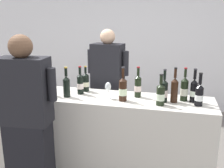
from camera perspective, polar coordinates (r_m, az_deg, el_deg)
The scene contains 18 objects.
wall_back at distance 5.28m, azimuth 5.18°, elevation 10.02°, with size 8.00×0.10×2.80m, color white.
counter at distance 3.03m, azimuth -3.16°, elevation -11.53°, with size 2.50×0.56×0.97m, color beige.
wine_bottle_0 at distance 2.67m, azimuth 2.41°, elevation -1.14°, with size 0.08×0.08×0.36m.
wine_bottle_1 at distance 2.80m, azimuth 5.73°, elevation -0.44°, with size 0.07×0.07×0.33m.
wine_bottle_2 at distance 2.92m, azimuth -7.01°, elevation 0.06°, with size 0.07×0.07×0.32m.
wine_bottle_3 at distance 2.69m, azimuth 11.39°, elevation -1.44°, with size 0.08×0.08×0.34m.
wine_bottle_4 at distance 2.66m, azimuth 18.67°, elevation -2.18°, with size 0.08×0.08×0.33m.
wine_bottle_5 at distance 2.69m, azimuth 13.61°, elevation -1.12°, with size 0.07×0.07×0.36m.
wine_bottle_6 at distance 3.03m, azimuth -5.81°, elevation 0.42°, with size 0.07×0.07×0.30m.
wine_bottle_7 at distance 2.94m, azimuth -13.79°, elevation -0.02°, with size 0.07×0.07×0.35m.
wine_bottle_8 at distance 2.84m, azimuth -10.01°, elevation -0.34°, with size 0.07×0.07×0.33m.
wine_bottle_9 at distance 2.77m, azimuth 15.66°, elevation -1.08°, with size 0.08×0.08×0.35m.
wine_bottle_10 at distance 2.76m, azimuth 17.60°, elevation -1.28°, with size 0.07×0.07×0.35m.
wine_bottle_11 at distance 2.58m, azimuth 10.65°, elevation -2.25°, with size 0.08×0.08×0.31m.
wine_glass at distance 2.75m, azimuth -0.88°, elevation -0.77°, with size 0.08×0.08×0.18m.
ice_bucket at distance 3.27m, azimuth -17.66°, elevation 0.87°, with size 0.20×0.20×0.22m.
person_server at distance 3.41m, azimuth -0.93°, elevation -2.49°, with size 0.55×0.28×1.68m.
person_guest at distance 2.60m, azimuth -18.11°, elevation -8.98°, with size 0.61×0.28×1.68m.
Camera 1 is at (0.82, -2.59, 1.83)m, focal length 41.45 mm.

